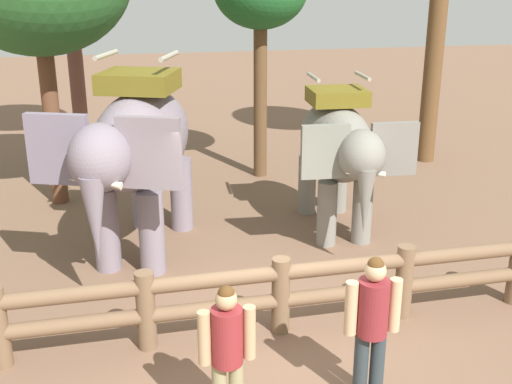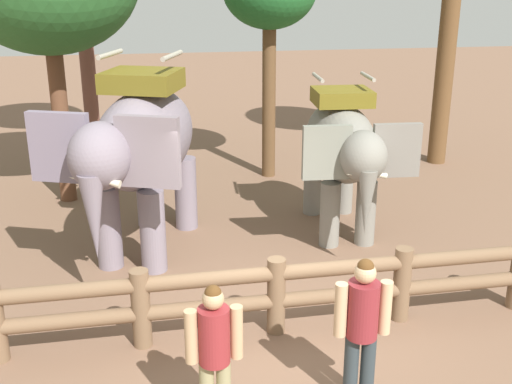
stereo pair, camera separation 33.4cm
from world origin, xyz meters
The scene contains 6 objects.
ground_plane centered at (0.00, 0.00, 0.00)m, with size 60.00×60.00×0.00m, color brown.
log_fence centered at (0.00, 0.15, 0.61)m, with size 7.18×0.41×1.05m.
elephant_near_left centered at (-1.68, 2.99, 1.86)m, with size 2.76×3.94×3.30m.
elephant_center centered at (1.79, 3.28, 1.58)m, with size 1.87×3.29×2.82m.
tourist_woman_in_black centered at (0.61, -1.42, 1.01)m, with size 0.61×0.36×1.74m.
tourist_man_in_blue centered at (-0.98, -1.57, 0.96)m, with size 0.59×0.33×1.65m.
Camera 1 is at (-1.79, -7.00, 4.54)m, focal length 44.69 mm.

